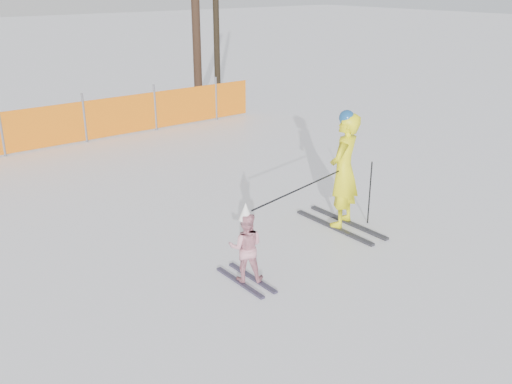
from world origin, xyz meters
TOP-DOWN VIEW (x-y plane):
  - ground at (0.00, 0.00)m, footprint 120.00×120.00m
  - adult at (1.76, 0.43)m, footprint 0.82×1.73m
  - child at (-0.63, -0.09)m, footprint 0.61×1.03m
  - ski_poles at (1.11, 0.19)m, footprint 2.74×0.48m
  - tree_trunks at (5.77, 10.66)m, footprint 1.69×1.24m

SIDE VIEW (x-z plane):
  - ground at x=0.00m, z-range 0.00..0.00m
  - child at x=-0.63m, z-range -0.05..1.12m
  - ski_poles at x=1.11m, z-range 0.31..1.41m
  - adult at x=1.76m, z-range 0.00..1.99m
  - tree_trunks at x=5.77m, z-range -0.01..6.07m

